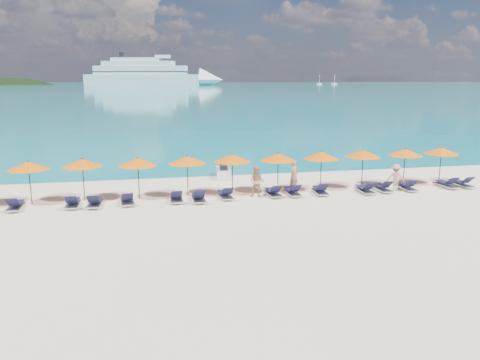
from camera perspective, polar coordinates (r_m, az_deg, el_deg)
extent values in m
plane|color=beige|center=(21.76, 1.60, -4.73)|extent=(1400.00, 1400.00, 0.00)
cube|color=#1FA9B2|center=(680.30, -11.47, 11.43)|extent=(1600.00, 1300.00, 0.01)
ellipsoid|color=black|center=(599.58, -25.84, 7.04)|extent=(162.00, 126.00, 85.50)
cube|color=silver|center=(520.61, -11.72, 11.87)|extent=(123.73, 54.25, 11.11)
cone|color=silver|center=(506.09, -3.52, 12.09)|extent=(30.12, 30.12, 24.45)
cube|color=silver|center=(521.29, -12.01, 12.96)|extent=(99.28, 44.47, 8.89)
cube|color=silver|center=(522.05, -12.29, 13.68)|extent=(77.49, 36.42, 5.56)
cube|color=silver|center=(522.82, -12.55, 14.15)|extent=(53.04, 26.64, 3.89)
cube|color=black|center=(521.26, -12.01, 12.78)|extent=(100.52, 45.01, 1.00)
cube|color=black|center=(521.33, -12.03, 13.20)|extent=(98.04, 43.93, 1.00)
cylinder|color=black|center=(527.47, -14.23, 14.54)|extent=(4.89, 4.89, 6.11)
cube|color=silver|center=(587.31, 9.66, 11.50)|extent=(6.18, 2.06, 1.65)
cylinder|color=silver|center=(587.29, 9.68, 12.02)|extent=(0.37, 0.37, 10.30)
cube|color=silver|center=(585.52, 11.43, 11.44)|extent=(6.73, 2.24, 1.79)
cylinder|color=silver|center=(585.50, 11.45, 12.01)|extent=(0.40, 0.40, 11.21)
cube|color=white|center=(30.80, -2.04, 0.89)|extent=(1.14, 2.45, 0.54)
cube|color=black|center=(30.53, -2.02, 1.54)|extent=(0.60, 1.03, 0.35)
cylinder|color=black|center=(31.28, -2.11, 2.07)|extent=(0.55, 0.12, 0.06)
imported|color=tan|center=(26.98, 6.61, 0.54)|extent=(0.80, 0.74, 1.84)
imported|color=tan|center=(25.44, 2.08, -0.21)|extent=(0.98, 0.84, 1.74)
imported|color=tan|center=(28.33, 18.45, 0.28)|extent=(1.12, 0.81, 1.58)
cylinder|color=black|center=(26.34, -24.22, -0.35)|extent=(0.05, 0.05, 2.20)
cone|color=#EA5F04|center=(26.17, -24.40, 1.61)|extent=(2.10, 2.10, 0.42)
sphere|color=black|center=(26.14, -24.44, 2.09)|extent=(0.08, 0.08, 0.08)
cylinder|color=black|center=(26.13, -18.55, 0.00)|extent=(0.05, 0.05, 2.20)
cone|color=#EA5F04|center=(25.96, -18.68, 1.99)|extent=(2.10, 2.10, 0.42)
sphere|color=black|center=(25.93, -18.71, 2.47)|extent=(0.08, 0.08, 0.08)
cylinder|color=black|center=(25.65, -12.26, 0.14)|extent=(0.05, 0.05, 2.20)
cone|color=#EA5F04|center=(25.48, -12.35, 2.17)|extent=(2.10, 2.10, 0.42)
sphere|color=black|center=(25.44, -12.37, 2.66)|extent=(0.08, 0.08, 0.08)
cylinder|color=black|center=(25.87, -6.41, 0.45)|extent=(0.05, 0.05, 2.20)
cone|color=#EA5F04|center=(25.70, -6.45, 2.46)|extent=(2.10, 2.10, 0.42)
sphere|color=black|center=(25.66, -6.47, 2.94)|extent=(0.08, 0.08, 0.08)
cylinder|color=black|center=(26.27, -0.94, 0.71)|extent=(0.05, 0.05, 2.20)
cone|color=#EA5F04|center=(26.10, -0.95, 2.68)|extent=(2.10, 2.10, 0.42)
sphere|color=black|center=(26.07, -0.95, 3.16)|extent=(0.08, 0.08, 0.08)
cylinder|color=black|center=(26.72, 4.64, 0.86)|extent=(0.05, 0.05, 2.20)
cone|color=#EA5F04|center=(26.56, 4.68, 2.81)|extent=(2.10, 2.10, 0.42)
sphere|color=black|center=(26.52, 4.68, 3.28)|extent=(0.08, 0.08, 0.08)
cylinder|color=black|center=(27.60, 9.84, 1.09)|extent=(0.05, 0.05, 2.20)
cone|color=#EA5F04|center=(27.44, 9.91, 2.97)|extent=(2.10, 2.10, 0.42)
sphere|color=black|center=(27.41, 9.92, 3.43)|extent=(0.08, 0.08, 0.08)
cylinder|color=black|center=(28.80, 14.69, 1.33)|extent=(0.05, 0.05, 2.20)
cone|color=#EA5F04|center=(28.65, 14.79, 3.13)|extent=(2.10, 2.10, 0.42)
sphere|color=black|center=(28.62, 14.81, 3.57)|extent=(0.08, 0.08, 0.08)
cylinder|color=black|center=(30.08, 19.39, 1.48)|extent=(0.05, 0.05, 2.20)
cone|color=#EA5F04|center=(29.93, 19.52, 3.21)|extent=(2.10, 2.10, 0.42)
sphere|color=black|center=(29.90, 19.55, 3.63)|extent=(0.08, 0.08, 0.08)
cylinder|color=black|center=(31.49, 23.22, 1.64)|extent=(0.05, 0.05, 2.20)
cone|color=#EA5F04|center=(31.35, 23.36, 3.29)|extent=(2.10, 2.10, 0.42)
sphere|color=black|center=(31.32, 23.39, 3.69)|extent=(0.08, 0.08, 0.08)
cube|color=silver|center=(25.75, -25.66, -2.95)|extent=(0.65, 1.71, 0.06)
cube|color=#161434|center=(25.94, -25.57, -2.47)|extent=(0.57, 1.11, 0.04)
cube|color=#161434|center=(25.13, -26.02, -2.37)|extent=(0.56, 0.55, 0.43)
cube|color=silver|center=(25.12, -19.70, -2.81)|extent=(0.62, 1.70, 0.06)
cube|color=#161434|center=(25.32, -19.65, -2.32)|extent=(0.55, 1.10, 0.04)
cube|color=#161434|center=(24.49, -19.94, -2.21)|extent=(0.55, 0.54, 0.43)
cube|color=silver|center=(24.88, -17.25, -2.78)|extent=(0.74, 1.74, 0.06)
cube|color=#161434|center=(25.08, -17.18, -2.28)|extent=(0.62, 1.14, 0.04)
cube|color=#161434|center=(24.26, -17.51, -2.17)|extent=(0.59, 0.57, 0.43)
cube|color=silver|center=(24.89, -13.58, -2.56)|extent=(0.77, 1.75, 0.06)
cube|color=#161434|center=(25.09, -13.63, -2.07)|extent=(0.65, 1.14, 0.04)
cube|color=#161434|center=(24.26, -13.55, -1.94)|extent=(0.60, 0.58, 0.43)
cube|color=silver|center=(24.92, -7.76, -2.31)|extent=(0.66, 1.71, 0.06)
cube|color=#161434|center=(25.12, -7.80, -1.81)|extent=(0.57, 1.11, 0.04)
cube|color=#161434|center=(24.28, -7.73, -1.69)|extent=(0.56, 0.55, 0.43)
cube|color=silver|center=(24.81, -5.08, -2.31)|extent=(0.63, 1.70, 0.06)
cube|color=#161434|center=(25.01, -5.15, -1.81)|extent=(0.56, 1.10, 0.04)
cube|color=#161434|center=(24.18, -4.94, -1.69)|extent=(0.55, 0.54, 0.43)
cube|color=silver|center=(25.37, -1.81, -1.94)|extent=(0.73, 1.74, 0.06)
cube|color=#161434|center=(25.57, -1.95, -1.46)|extent=(0.62, 1.13, 0.04)
cube|color=#161434|center=(24.75, -1.52, -1.32)|extent=(0.58, 0.57, 0.43)
cube|color=silver|center=(25.92, 4.04, -1.66)|extent=(0.69, 1.73, 0.06)
cube|color=#161434|center=(26.11, 3.87, -1.19)|extent=(0.60, 1.12, 0.04)
cube|color=#161434|center=(25.31, 4.44, -1.05)|extent=(0.57, 0.56, 0.43)
cube|color=silver|center=(26.18, 6.40, -1.57)|extent=(0.64, 1.71, 0.06)
cube|color=#161434|center=(26.37, 6.25, -1.10)|extent=(0.57, 1.11, 0.04)
cube|color=#161434|center=(25.57, 6.78, -0.96)|extent=(0.56, 0.54, 0.43)
cube|color=silver|center=(26.69, 9.72, -1.40)|extent=(0.78, 1.75, 0.06)
cube|color=#161434|center=(26.89, 9.58, -0.94)|extent=(0.65, 1.15, 0.04)
cube|color=#161434|center=(26.08, 10.07, -0.81)|extent=(0.60, 0.59, 0.43)
cube|color=silver|center=(27.49, 14.97, -1.24)|extent=(0.67, 1.72, 0.06)
cube|color=#161434|center=(27.67, 14.77, -0.80)|extent=(0.58, 1.11, 0.04)
cube|color=#161434|center=(26.92, 15.51, -0.66)|extent=(0.56, 0.55, 0.43)
cube|color=silver|center=(28.16, 16.92, -1.05)|extent=(0.68, 1.72, 0.06)
cube|color=#161434|center=(28.34, 16.72, -0.62)|extent=(0.59, 1.12, 0.04)
cube|color=#161434|center=(27.59, 17.48, -0.47)|extent=(0.57, 0.56, 0.43)
cube|color=silver|center=(28.88, 19.64, -0.91)|extent=(0.71, 1.73, 0.06)
cube|color=#161434|center=(29.06, 19.44, -0.49)|extent=(0.61, 1.13, 0.04)
cube|color=#161434|center=(28.32, 20.22, -0.35)|extent=(0.58, 0.57, 0.43)
cube|color=silver|center=(30.46, 23.79, -0.59)|extent=(0.68, 1.72, 0.06)
cube|color=#161434|center=(30.62, 23.53, -0.19)|extent=(0.59, 1.12, 0.04)
cube|color=#161434|center=(29.96, 24.48, -0.05)|extent=(0.57, 0.56, 0.43)
cube|color=silver|center=(31.08, 25.38, -0.49)|extent=(0.63, 1.71, 0.06)
cube|color=#161434|center=(31.24, 25.13, -0.11)|extent=(0.56, 1.10, 0.04)
cube|color=#161434|center=(30.57, 26.07, 0.04)|extent=(0.55, 0.54, 0.43)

